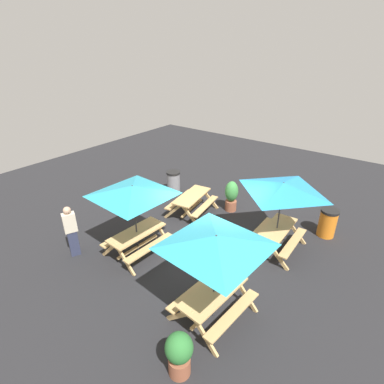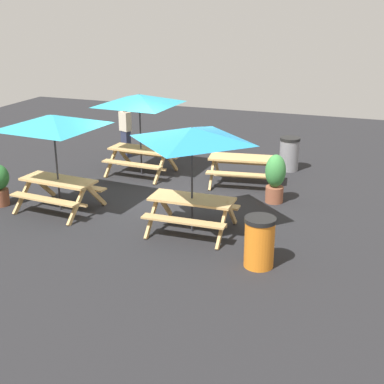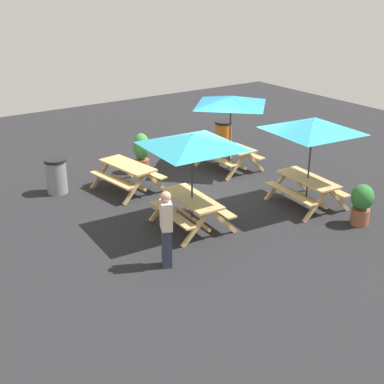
{
  "view_description": "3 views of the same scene",
  "coord_description": "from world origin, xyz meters",
  "views": [
    {
      "loc": [
        -6.41,
        -4.08,
        5.83
      ],
      "look_at": [
        1.59,
        1.94,
        0.9
      ],
      "focal_mm": 28.0,
      "sensor_mm": 36.0,
      "label": 1
    },
    {
      "loc": [
        5.05,
        -11.49,
        4.72
      ],
      "look_at": [
        1.39,
        -1.5,
        0.9
      ],
      "focal_mm": 50.0,
      "sensor_mm": 36.0,
      "label": 2
    },
    {
      "loc": [
        -10.93,
        8.39,
        5.64
      ],
      "look_at": [
        -1.37,
        1.81,
        0.9
      ],
      "focal_mm": 50.0,
      "sensor_mm": 36.0,
      "label": 3
    }
  ],
  "objects": [
    {
      "name": "picnic_table_2",
      "position": [
        1.59,
        1.94,
        0.56
      ],
      "size": [
        1.98,
        1.75,
        0.81
      ],
      "rotation": [
        0.0,
        0.0,
        0.14
      ],
      "color": "tan",
      "rests_on": "ground"
    },
    {
      "name": "trash_bin_gray",
      "position": [
        2.54,
        3.66,
        0.49
      ],
      "size": [
        0.59,
        0.59,
        0.98
      ],
      "color": "gray",
      "rests_on": "ground"
    },
    {
      "name": "picnic_table_1",
      "position": [
        1.39,
        -1.5,
        1.99
      ],
      "size": [
        2.03,
        2.03,
        2.34
      ],
      "rotation": [
        0.0,
        0.0,
        0.02
      ],
      "color": "tan",
      "rests_on": "ground"
    },
    {
      "name": "ground_plane",
      "position": [
        0.0,
        0.0,
        0.0
      ],
      "size": [
        24.0,
        24.0,
        0.0
      ],
      "primitive_type": "plane",
      "color": "#232326",
      "rests_on": "ground"
    },
    {
      "name": "person_standing",
      "position": [
        -2.6,
        3.29,
        0.89
      ],
      "size": [
        0.42,
        0.35,
        1.67
      ],
      "rotation": [
        0.0,
        0.0,
        5.87
      ],
      "color": "#2D334C",
      "rests_on": "ground"
    },
    {
      "name": "picnic_table_3",
      "position": [
        -2.0,
        -1.39,
        1.99
      ],
      "size": [
        2.82,
        2.82,
        2.34
      ],
      "rotation": [
        0.0,
        0.0,
        -0.09
      ],
      "color": "tan",
      "rests_on": "ground"
    },
    {
      "name": "trash_bin_orange",
      "position": [
        3.12,
        -2.59,
        0.49
      ],
      "size": [
        0.59,
        0.59,
        0.98
      ],
      "color": "orange",
      "rests_on": "ground"
    },
    {
      "name": "picnic_table_0",
      "position": [
        -1.37,
        1.81,
        1.99
      ],
      "size": [
        2.82,
        2.82,
        2.34
      ],
      "rotation": [
        0.0,
        0.0,
        -0.06
      ],
      "color": "tan",
      "rests_on": "ground"
    },
    {
      "name": "potted_plant_0",
      "position": [
        2.69,
        0.87,
        0.64
      ],
      "size": [
        0.5,
        0.5,
        1.22
      ],
      "color": "#935138",
      "rests_on": "ground"
    },
    {
      "name": "potted_plant_1",
      "position": [
        -3.56,
        -1.63,
        0.56
      ],
      "size": [
        0.55,
        0.55,
        1.03
      ],
      "color": "#935138",
      "rests_on": "ground"
    }
  ]
}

